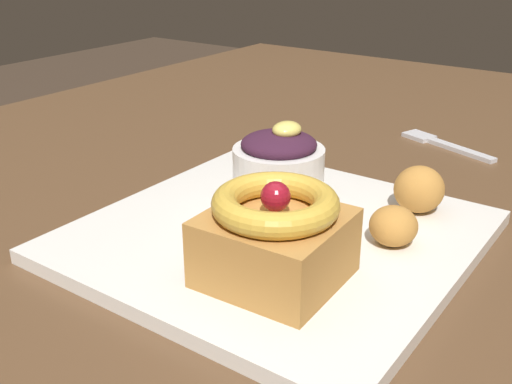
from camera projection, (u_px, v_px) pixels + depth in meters
dining_table at (200, 279)px, 0.62m from camera, size 1.50×0.90×0.73m
front_plate at (276, 236)px, 0.50m from camera, size 0.29×0.29×0.01m
cake_slice at (275, 236)px, 0.41m from camera, size 0.09×0.09×0.07m
berry_ramekin at (279, 169)px, 0.53m from camera, size 0.08×0.08×0.07m
fritter_front at (419, 189)px, 0.52m from camera, size 0.04×0.04×0.04m
fritter_middle at (395, 225)px, 0.47m from camera, size 0.04×0.04×0.03m
fork at (441, 144)px, 0.73m from camera, size 0.06×0.12×0.00m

